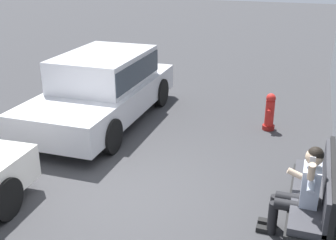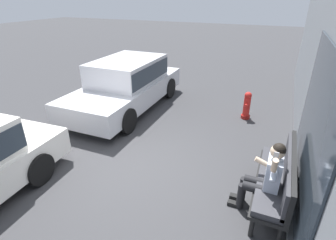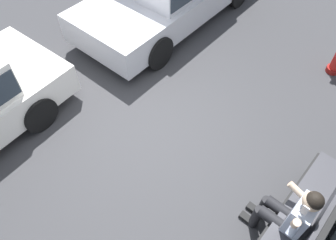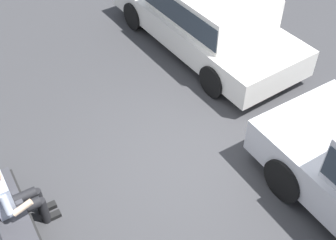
{
  "view_description": "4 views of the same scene",
  "coord_description": "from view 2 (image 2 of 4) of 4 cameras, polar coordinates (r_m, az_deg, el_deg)",
  "views": [
    {
      "loc": [
        5.22,
        2.6,
        3.52
      ],
      "look_at": [
        -0.25,
        0.69,
        1.24
      ],
      "focal_mm": 45.0,
      "sensor_mm": 36.0,
      "label": 1
    },
    {
      "loc": [
        3.88,
        2.6,
        3.3
      ],
      "look_at": [
        -0.25,
        0.79,
        1.11
      ],
      "focal_mm": 28.0,
      "sensor_mm": 36.0,
      "label": 2
    },
    {
      "loc": [
        2.34,
        2.6,
        4.45
      ],
      "look_at": [
        0.25,
        0.77,
        0.97
      ],
      "focal_mm": 35.0,
      "sensor_mm": 36.0,
      "label": 3
    },
    {
      "loc": [
        -3.61,
        2.6,
        5.18
      ],
      "look_at": [
        0.27,
        0.26,
        0.8
      ],
      "focal_mm": 45.0,
      "sensor_mm": 36.0,
      "label": 4
    }
  ],
  "objects": [
    {
      "name": "person_on_phone",
      "position": [
        4.52,
        20.48,
        -11.46
      ],
      "size": [
        0.73,
        0.74,
        1.31
      ],
      "color": "black",
      "rests_on": "ground_plane"
    },
    {
      "name": "fire_hydrant",
      "position": [
        7.87,
        16.77,
        2.98
      ],
      "size": [
        0.38,
        0.26,
        0.81
      ],
      "color": "maroon",
      "rests_on": "ground_plane"
    },
    {
      "name": "ground_plane",
      "position": [
        5.72,
        -8.39,
        -9.74
      ],
      "size": [
        60.0,
        60.0,
        0.0
      ],
      "primitive_type": "plane",
      "color": "#38383A"
    },
    {
      "name": "parked_car_near",
      "position": [
        8.27,
        -8.95,
        8.13
      ],
      "size": [
        4.59,
        2.0,
        1.52
      ],
      "color": "silver",
      "rests_on": "ground_plane"
    },
    {
      "name": "bench",
      "position": [
        4.83,
        23.16,
        -11.3
      ],
      "size": [
        1.96,
        0.55,
        0.97
      ],
      "color": "black",
      "rests_on": "ground_plane"
    }
  ]
}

